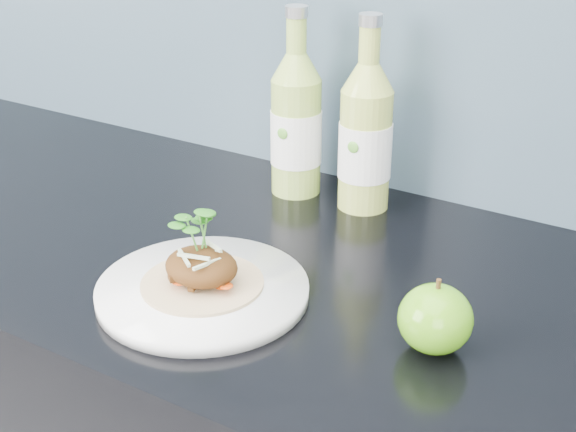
% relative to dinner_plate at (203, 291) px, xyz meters
% --- Properties ---
extents(dinner_plate, '(0.29, 0.29, 0.02)m').
position_rel_dinner_plate_xyz_m(dinner_plate, '(0.00, 0.00, 0.00)').
color(dinner_plate, white).
rests_on(dinner_plate, kitchen_counter).
extents(pork_taco, '(0.14, 0.14, 0.10)m').
position_rel_dinner_plate_xyz_m(pork_taco, '(0.00, 0.00, 0.04)').
color(pork_taco, tan).
rests_on(pork_taco, dinner_plate).
extents(green_apple, '(0.09, 0.09, 0.08)m').
position_rel_dinner_plate_xyz_m(green_apple, '(0.27, 0.04, 0.03)').
color(green_apple, '#438E0F').
rests_on(green_apple, kitchen_counter).
extents(cider_bottle_left, '(0.10, 0.10, 0.28)m').
position_rel_dinner_plate_xyz_m(cider_bottle_left, '(-0.07, 0.32, 0.10)').
color(cider_bottle_left, '#9ABA4D').
rests_on(cider_bottle_left, kitchen_counter).
extents(cider_bottle_right, '(0.10, 0.10, 0.28)m').
position_rel_dinner_plate_xyz_m(cider_bottle_right, '(0.04, 0.33, 0.10)').
color(cider_bottle_right, '#ADBF4F').
rests_on(cider_bottle_right, kitchen_counter).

